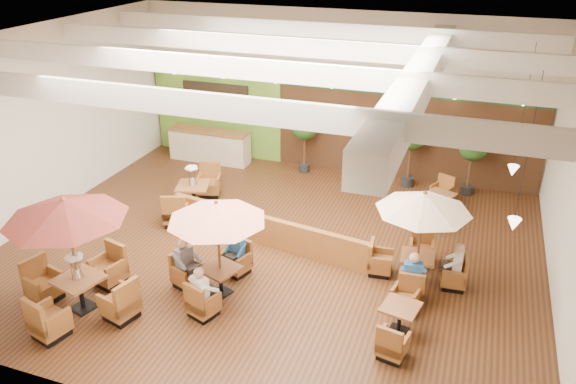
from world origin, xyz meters
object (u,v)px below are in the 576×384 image
at_px(table_1, 215,227).
at_px(diner_0, 202,287).
at_px(service_counter, 210,146).
at_px(diner_2, 186,259).
at_px(booth_divider, 266,231).
at_px(diner_3, 413,272).
at_px(table_5, 439,204).
at_px(topiary_1, 412,137).
at_px(diner_1, 236,248).
at_px(diner_4, 456,261).
at_px(topiary_0, 305,129).
at_px(table_4, 399,319).
at_px(table_2, 422,220).
at_px(topiary_2, 473,149).
at_px(table_0, 70,236).
at_px(table_3, 194,194).

xyz_separation_m(table_1, diner_0, (0.06, -0.90, -1.02)).
height_order(service_counter, diner_2, diner_2).
bearing_deg(booth_divider, diner_3, -8.12).
xyz_separation_m(service_counter, table_1, (3.97, -7.43, 1.20)).
bearing_deg(diner_3, diner_0, -161.94).
height_order(service_counter, table_5, service_counter).
relative_size(table_1, topiary_1, 1.09).
height_order(service_counter, table_1, table_1).
distance_m(table_1, diner_1, 1.39).
relative_size(booth_divider, diner_4, 7.95).
distance_m(booth_divider, diner_4, 5.02).
bearing_deg(diner_4, service_counter, 61.13).
relative_size(topiary_0, diner_1, 2.98).
bearing_deg(table_4, booth_divider, 159.55).
distance_m(table_2, diner_2, 5.64).
bearing_deg(table_1, topiary_2, 74.54).
height_order(topiary_2, diner_2, topiary_2).
relative_size(table_0, diner_2, 3.45).
xyz_separation_m(table_5, topiary_0, (-4.84, 1.78, 1.24)).
bearing_deg(table_4, diner_1, 179.01).
height_order(booth_divider, topiary_1, topiary_1).
xyz_separation_m(table_0, table_2, (6.98, 3.68, -0.22)).
xyz_separation_m(table_3, topiary_0, (2.25, 3.95, 1.06)).
bearing_deg(table_5, diner_0, -99.62).
distance_m(table_2, table_5, 4.00).
relative_size(service_counter, diner_0, 3.66).
bearing_deg(diner_4, table_2, 91.34).
bearing_deg(diner_4, table_4, 156.63).
xyz_separation_m(service_counter, diner_2, (3.13, -7.43, 0.19)).
xyz_separation_m(topiary_0, diner_2, (-0.46, -7.63, -0.80)).
distance_m(service_counter, table_4, 11.08).
bearing_deg(table_4, topiary_2, 93.92).
xyz_separation_m(diner_2, diner_4, (6.05, 2.09, -0.03)).
height_order(table_1, topiary_0, table_1).
distance_m(topiary_1, diner_4, 5.95).
bearing_deg(table_1, diner_2, -161.20).
xyz_separation_m(table_4, topiary_0, (-4.63, 7.62, 1.25)).
bearing_deg(diner_4, diner_0, 121.48).
xyz_separation_m(service_counter, topiary_1, (7.24, 0.20, 1.15)).
distance_m(table_1, table_3, 4.70).
bearing_deg(table_5, topiary_1, 147.40).
bearing_deg(table_1, diner_4, 40.61).
xyz_separation_m(table_2, topiary_2, (0.87, 5.54, -0.11)).
bearing_deg(diner_2, topiary_0, -164.97).
height_order(diner_0, diner_4, diner_0).
bearing_deg(table_2, table_5, 82.79).
height_order(table_3, table_5, table_3).
distance_m(table_2, table_3, 7.22).
distance_m(table_4, topiary_2, 7.78).
height_order(table_2, diner_0, table_2).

